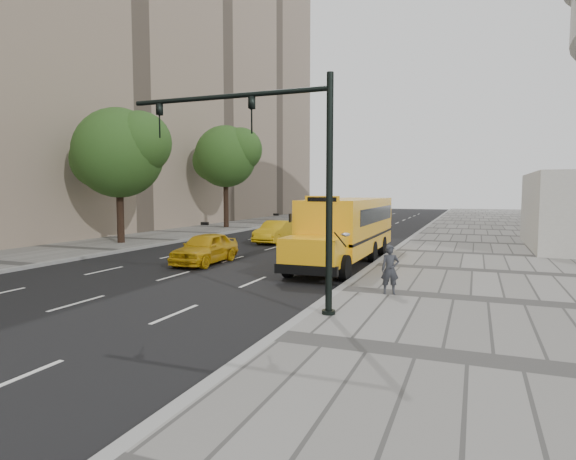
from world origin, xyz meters
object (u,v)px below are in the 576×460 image
(school_bus, at_px, (348,225))
(taxi_far, at_px, (276,232))
(tree_b, at_px, (120,152))
(pedestrian, at_px, (390,270))
(taxi_near, at_px, (205,248))
(tree_c, at_px, (227,156))
(traffic_signal, at_px, (279,165))

(school_bus, relative_size, taxi_far, 2.67)
(tree_b, xyz_separation_m, pedestrian, (18.09, -8.98, -4.83))
(school_bus, height_order, taxi_near, school_bus)
(taxi_near, xyz_separation_m, taxi_far, (-0.41, 9.51, -0.01))
(tree_b, xyz_separation_m, tree_c, (-0.00, 13.62, 0.67))
(taxi_near, bearing_deg, tree_c, 113.79)
(tree_c, relative_size, taxi_near, 2.13)
(school_bus, relative_size, taxi_near, 2.72)
(tree_b, distance_m, traffic_signal, 19.77)
(tree_c, bearing_deg, traffic_signal, -58.73)
(tree_b, relative_size, taxi_near, 1.99)
(tree_b, height_order, traffic_signal, tree_b)
(tree_c, relative_size, pedestrian, 5.86)
(tree_b, relative_size, traffic_signal, 1.32)
(tree_c, distance_m, school_bus, 21.93)
(school_bus, bearing_deg, tree_c, 134.04)
(taxi_near, bearing_deg, traffic_signal, -49.10)
(taxi_near, height_order, taxi_far, taxi_near)
(tree_b, height_order, school_bus, tree_b)
(tree_c, height_order, traffic_signal, tree_c)
(tree_b, bearing_deg, pedestrian, -26.40)
(taxi_far, bearing_deg, taxi_near, -86.47)
(taxi_near, relative_size, taxi_far, 0.98)
(taxi_far, bearing_deg, tree_b, -149.75)
(pedestrian, height_order, traffic_signal, traffic_signal)
(taxi_far, xyz_separation_m, traffic_signal, (7.13, -16.77, 3.38))
(tree_c, xyz_separation_m, taxi_far, (8.46, -8.90, -5.71))
(tree_b, bearing_deg, tree_c, 90.01)
(traffic_signal, bearing_deg, tree_c, 121.27)
(tree_c, relative_size, traffic_signal, 1.42)
(taxi_far, relative_size, traffic_signal, 0.68)
(pedestrian, relative_size, traffic_signal, 0.24)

